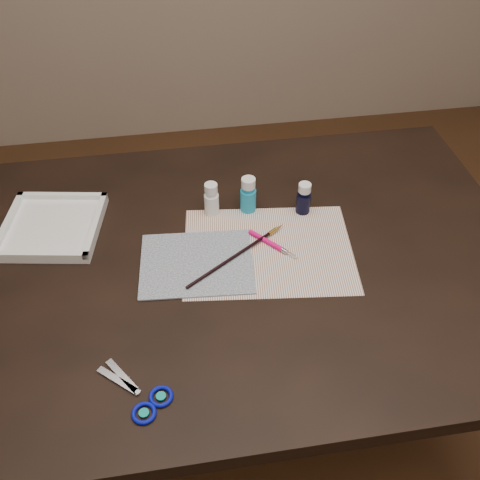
{
  "coord_description": "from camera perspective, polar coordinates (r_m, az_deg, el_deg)",
  "views": [
    {
      "loc": [
        -0.13,
        -0.83,
        1.59
      ],
      "look_at": [
        0.0,
        0.0,
        0.8
      ],
      "focal_mm": 40.0,
      "sensor_mm": 36.0,
      "label": 1
    }
  ],
  "objects": [
    {
      "name": "table",
      "position": [
        1.48,
        0.0,
        -12.03
      ],
      "size": [
        1.3,
        0.9,
        0.75
      ],
      "primitive_type": "cube",
      "color": "black",
      "rests_on": "ground"
    },
    {
      "name": "ground",
      "position": [
        1.81,
        0.0,
        -18.94
      ],
      "size": [
        3.5,
        3.5,
        0.02
      ],
      "primitive_type": "cube",
      "color": "#422614",
      "rests_on": "ground"
    },
    {
      "name": "paint_bottle_cyan",
      "position": [
        1.28,
        0.88,
        4.86
      ],
      "size": [
        0.05,
        0.05,
        0.09
      ],
      "primitive_type": "cylinder",
      "rotation": [
        0.0,
        0.0,
        -0.38
      ],
      "color": "#1A94BE",
      "rests_on": "table"
    },
    {
      "name": "craft_knife",
      "position": [
        1.21,
        3.59,
        -0.51
      ],
      "size": [
        0.1,
        0.11,
        0.01
      ],
      "primitive_type": null,
      "rotation": [
        0.0,
        0.0,
        -0.86
      ],
      "color": "#EC096E",
      "rests_on": "paper"
    },
    {
      "name": "paper",
      "position": [
        1.21,
        3.03,
        -1.04
      ],
      "size": [
        0.41,
        0.33,
        0.0
      ],
      "primitive_type": "cube",
      "rotation": [
        0.0,
        0.0,
        -0.11
      ],
      "color": "white",
      "rests_on": "table"
    },
    {
      "name": "scissors",
      "position": [
        1.0,
        -11.72,
        -15.41
      ],
      "size": [
        0.18,
        0.17,
        0.01
      ],
      "primitive_type": null,
      "rotation": [
        0.0,
        0.0,
        2.43
      ],
      "color": "silver",
      "rests_on": "table"
    },
    {
      "name": "canvas",
      "position": [
        1.17,
        -4.64,
        -2.47
      ],
      "size": [
        0.26,
        0.21,
        0.0
      ],
      "primitive_type": "cube",
      "rotation": [
        0.0,
        0.0,
        -0.08
      ],
      "color": "#15243F",
      "rests_on": "paper"
    },
    {
      "name": "paintbrush",
      "position": [
        1.18,
        -0.23,
        -1.51
      ],
      "size": [
        0.25,
        0.17,
        0.01
      ],
      "primitive_type": null,
      "rotation": [
        0.0,
        0.0,
        0.59
      ],
      "color": "black",
      "rests_on": "canvas"
    },
    {
      "name": "palette_tray",
      "position": [
        1.32,
        -19.41,
        1.44
      ],
      "size": [
        0.25,
        0.25,
        0.03
      ],
      "primitive_type": "cube",
      "rotation": [
        0.0,
        0.0,
        -0.17
      ],
      "color": "white",
      "rests_on": "table"
    },
    {
      "name": "paint_bottle_navy",
      "position": [
        1.29,
        6.81,
        4.45
      ],
      "size": [
        0.04,
        0.04,
        0.08
      ],
      "primitive_type": "cylinder",
      "rotation": [
        0.0,
        0.0,
        -0.21
      ],
      "color": "black",
      "rests_on": "table"
    },
    {
      "name": "paint_bottle_white",
      "position": [
        1.27,
        -3.06,
        4.4
      ],
      "size": [
        0.04,
        0.04,
        0.09
      ],
      "primitive_type": "cylinder",
      "rotation": [
        0.0,
        0.0,
        -0.27
      ],
      "color": "white",
      "rests_on": "table"
    }
  ]
}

